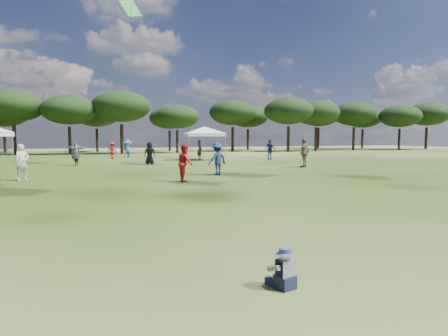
{
  "coord_description": "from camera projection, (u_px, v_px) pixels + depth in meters",
  "views": [
    {
      "loc": [
        -1.91,
        -2.43,
        1.97
      ],
      "look_at": [
        0.39,
        3.4,
        1.46
      ],
      "focal_mm": 30.0,
      "sensor_mm": 36.0,
      "label": 1
    }
  ],
  "objects": [
    {
      "name": "tree_line",
      "position": [
        111.0,
        110.0,
        47.48
      ],
      "size": [
        108.78,
        17.63,
        7.77
      ],
      "color": "black",
      "rests_on": "ground"
    },
    {
      "name": "tent_right",
      "position": [
        204.0,
        128.0,
        32.34
      ],
      "size": [
        6.39,
        6.39,
        3.21
      ],
      "rotation": [
        0.0,
        0.0,
        -0.15
      ],
      "color": "gray",
      "rests_on": "ground"
    },
    {
      "name": "toddler",
      "position": [
        284.0,
        270.0,
        4.89
      ],
      "size": [
        0.39,
        0.42,
        0.54
      ],
      "rotation": [
        0.0,
        0.0,
        0.23
      ],
      "color": "#161C33",
      "rests_on": "ground"
    },
    {
      "name": "festival_crowd",
      "position": [
        87.0,
        153.0,
        26.49
      ],
      "size": [
        29.66,
        23.52,
        1.92
      ],
      "color": "#16304E",
      "rests_on": "ground"
    }
  ]
}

